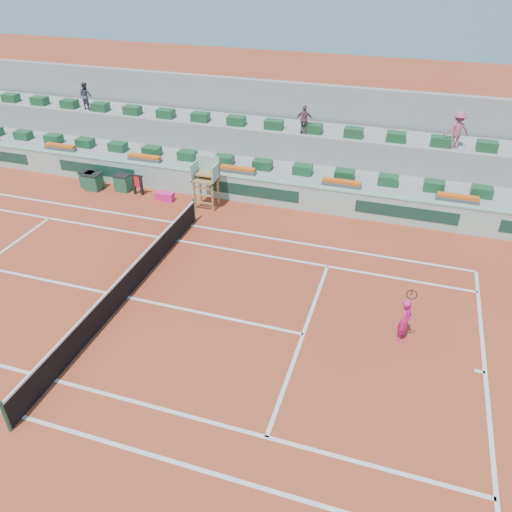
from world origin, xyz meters
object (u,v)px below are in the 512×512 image
Objects in this scene: umpire_chair at (206,175)px; drink_cooler_a at (123,183)px; player_bag at (165,196)px; tennis_player at (405,320)px.

umpire_chair is 4.81m from drink_cooler_a.
drink_cooler_a is at bearing 171.51° from player_bag.
umpire_chair is at bearing -3.30° from drink_cooler_a.
umpire_chair is 1.05× the size of tennis_player.
player_bag is 0.39× the size of tennis_player.
player_bag is 2.58m from umpire_chair.
tennis_player reaches higher than player_bag.
umpire_chair reaches higher than tennis_player.
drink_cooler_a reaches higher than player_bag.
umpire_chair is (2.20, 0.10, 1.34)m from player_bag.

